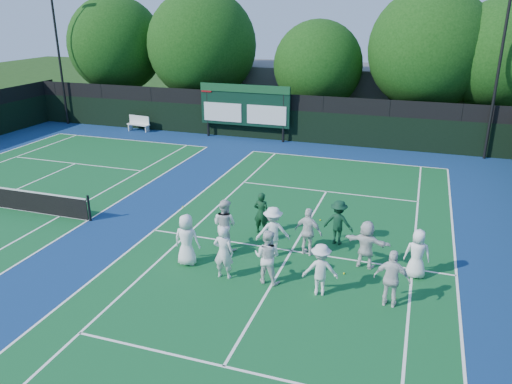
% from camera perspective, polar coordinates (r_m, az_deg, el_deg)
% --- Properties ---
extents(ground, '(120.00, 120.00, 0.00)m').
position_cam_1_polar(ground, '(16.99, 3.21, -8.22)').
color(ground, '#17370F').
rests_on(ground, ground).
extents(court_apron, '(34.00, 32.00, 0.01)m').
position_cam_1_polar(court_apron, '(20.01, -12.82, -4.10)').
color(court_apron, navy).
rests_on(court_apron, ground).
extents(near_court, '(11.05, 23.85, 0.01)m').
position_cam_1_polar(near_court, '(17.84, 4.08, -6.73)').
color(near_court, '#115426').
rests_on(near_court, ground).
extents(back_fence, '(34.00, 0.08, 3.00)m').
position_cam_1_polar(back_fence, '(32.68, 0.61, 8.42)').
color(back_fence, black).
rests_on(back_fence, ground).
extents(scoreboard, '(6.00, 0.21, 3.55)m').
position_cam_1_polar(scoreboard, '(32.46, -1.34, 9.83)').
color(scoreboard, black).
rests_on(scoreboard, ground).
extents(clubhouse, '(18.00, 6.00, 4.00)m').
position_cam_1_polar(clubhouse, '(39.34, 9.97, 11.11)').
color(clubhouse, '#545459').
rests_on(clubhouse, ground).
extents(light_pole_left, '(1.20, 0.30, 10.12)m').
position_cam_1_polar(light_pole_left, '(39.09, -21.86, 16.32)').
color(light_pole_left, black).
rests_on(light_pole_left, ground).
extents(light_pole_right, '(1.20, 0.30, 10.12)m').
position_cam_1_polar(light_pole_right, '(30.39, 26.38, 14.92)').
color(light_pole_right, black).
rests_on(light_pole_right, ground).
extents(bench, '(1.72, 0.67, 1.06)m').
position_cam_1_polar(bench, '(35.93, -13.24, 7.70)').
color(bench, silver).
rests_on(bench, ground).
extents(tree_a, '(7.16, 7.16, 9.04)m').
position_cam_1_polar(tree_a, '(40.84, -15.43, 15.68)').
color(tree_a, black).
rests_on(tree_a, ground).
extents(tree_b, '(7.77, 7.77, 9.46)m').
position_cam_1_polar(tree_b, '(37.38, -5.90, 16.05)').
color(tree_b, black).
rests_on(tree_b, ground).
extents(tree_c, '(5.98, 5.98, 7.44)m').
position_cam_1_polar(tree_c, '(34.89, 7.36, 13.91)').
color(tree_c, black).
rests_on(tree_c, ground).
extents(tree_d, '(7.57, 7.57, 9.46)m').
position_cam_1_polar(tree_d, '(34.10, 19.42, 14.81)').
color(tree_d, black).
rests_on(tree_d, ground).
extents(tree_e, '(6.69, 6.69, 8.75)m').
position_cam_1_polar(tree_e, '(34.38, 26.38, 13.51)').
color(tree_e, black).
rests_on(tree_e, ground).
extents(tennis_ball_0, '(0.07, 0.07, 0.07)m').
position_cam_1_polar(tennis_ball_0, '(17.10, 0.66, -7.87)').
color(tennis_ball_0, '#B6CA17').
rests_on(tennis_ball_0, ground).
extents(tennis_ball_1, '(0.07, 0.07, 0.07)m').
position_cam_1_polar(tennis_ball_1, '(20.37, 7.37, -3.20)').
color(tennis_ball_1, '#B6CA17').
rests_on(tennis_ball_1, ground).
extents(tennis_ball_2, '(0.07, 0.07, 0.07)m').
position_cam_1_polar(tennis_ball_2, '(16.59, 10.02, -9.16)').
color(tennis_ball_2, '#B6CA17').
rests_on(tennis_ball_2, ground).
extents(tennis_ball_3, '(0.07, 0.07, 0.07)m').
position_cam_1_polar(tennis_ball_3, '(21.76, -8.36, -1.68)').
color(tennis_ball_3, '#B6CA17').
rests_on(tennis_ball_3, ground).
extents(tennis_ball_4, '(0.07, 0.07, 0.07)m').
position_cam_1_polar(tennis_ball_4, '(19.74, 2.46, -3.84)').
color(tennis_ball_4, '#B6CA17').
rests_on(tennis_ball_4, ground).
extents(tennis_ball_5, '(0.07, 0.07, 0.07)m').
position_cam_1_polar(tennis_ball_5, '(15.64, 15.61, -11.62)').
color(tennis_ball_5, '#B6CA17').
rests_on(tennis_ball_5, ground).
extents(player_front_0, '(0.91, 0.63, 1.78)m').
position_cam_1_polar(player_front_0, '(16.74, -7.92, -5.44)').
color(player_front_0, white).
rests_on(player_front_0, ground).
extents(player_front_1, '(0.67, 0.46, 1.77)m').
position_cam_1_polar(player_front_1, '(15.80, -3.73, -6.93)').
color(player_front_1, white).
rests_on(player_front_1, ground).
extents(player_front_2, '(0.91, 0.73, 1.77)m').
position_cam_1_polar(player_front_2, '(15.54, 1.30, -7.41)').
color(player_front_2, white).
rests_on(player_front_2, ground).
extents(player_front_3, '(1.17, 0.83, 1.64)m').
position_cam_1_polar(player_front_3, '(15.07, 7.37, -8.79)').
color(player_front_3, white).
rests_on(player_front_3, ground).
extents(player_front_4, '(1.06, 0.51, 1.76)m').
position_cam_1_polar(player_front_4, '(14.88, 15.27, -9.55)').
color(player_front_4, white).
rests_on(player_front_4, ground).
extents(player_back_0, '(1.07, 0.93, 1.87)m').
position_cam_1_polar(player_back_0, '(17.62, -3.60, -3.73)').
color(player_back_0, silver).
rests_on(player_back_0, ground).
extents(player_back_1, '(1.33, 1.05, 1.80)m').
position_cam_1_polar(player_back_1, '(17.14, 1.94, -4.56)').
color(player_back_1, white).
rests_on(player_back_1, ground).
extents(player_back_2, '(1.08, 0.64, 1.73)m').
position_cam_1_polar(player_back_2, '(17.30, 6.01, -4.56)').
color(player_back_2, white).
rests_on(player_back_2, ground).
extents(player_back_3, '(1.59, 0.72, 1.65)m').
position_cam_1_polar(player_back_3, '(16.82, 12.50, -5.86)').
color(player_back_3, white).
rests_on(player_back_3, ground).
extents(player_back_4, '(0.83, 0.56, 1.64)m').
position_cam_1_polar(player_back_4, '(16.64, 17.94, -6.74)').
color(player_back_4, white).
rests_on(player_back_4, ground).
extents(coach_left, '(0.61, 0.40, 1.64)m').
position_cam_1_polar(coach_left, '(18.84, 0.62, -2.42)').
color(coach_left, '#0E351B').
rests_on(coach_left, ground).
extents(coach_right, '(1.15, 0.74, 1.67)m').
position_cam_1_polar(coach_right, '(18.25, 9.39, -3.45)').
color(coach_right, '#0E331F').
rests_on(coach_right, ground).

